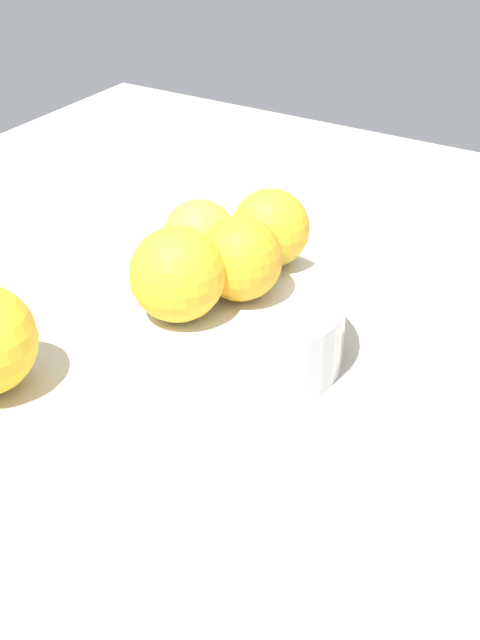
# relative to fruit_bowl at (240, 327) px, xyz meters

# --- Properties ---
(ground_plane) EXTENTS (1.10, 1.10, 0.02)m
(ground_plane) POSITION_rel_fruit_bowl_xyz_m (0.00, 0.00, -0.04)
(ground_plane) COLOR #BCB29E
(fruit_bowl) EXTENTS (0.17, 0.17, 0.06)m
(fruit_bowl) POSITION_rel_fruit_bowl_xyz_m (0.00, 0.00, 0.00)
(fruit_bowl) COLOR silver
(fruit_bowl) RESTS_ON ground_plane
(orange_in_bowl_0) EXTENTS (0.07, 0.07, 0.07)m
(orange_in_bowl_0) POSITION_rel_fruit_bowl_xyz_m (0.00, 0.00, 0.06)
(orange_in_bowl_0) COLOR #F9A823
(orange_in_bowl_0) RESTS_ON fruit_bowl
(orange_in_bowl_1) EXTENTS (0.07, 0.07, 0.07)m
(orange_in_bowl_1) POSITION_rel_fruit_bowl_xyz_m (-0.02, -0.05, 0.07)
(orange_in_bowl_1) COLOR yellow
(orange_in_bowl_1) RESTS_ON fruit_bowl
(orange_in_bowl_2) EXTENTS (0.07, 0.07, 0.07)m
(orange_in_bowl_2) POSITION_rel_fruit_bowl_xyz_m (-0.01, 0.06, 0.06)
(orange_in_bowl_2) COLOR yellow
(orange_in_bowl_2) RESTS_ON fruit_bowl
(orange_in_bowl_3) EXTENTS (0.06, 0.06, 0.06)m
(orange_in_bowl_3) POSITION_rel_fruit_bowl_xyz_m (-0.05, 0.02, 0.06)
(orange_in_bowl_3) COLOR yellow
(orange_in_bowl_3) RESTS_ON fruit_bowl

